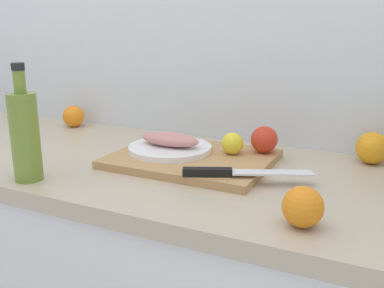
{
  "coord_description": "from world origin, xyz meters",
  "views": [
    {
      "loc": [
        0.68,
        -0.92,
        1.25
      ],
      "look_at": [
        0.22,
        0.04,
        0.95
      ],
      "focal_mm": 40.61,
      "sensor_mm": 36.0,
      "label": 1
    }
  ],
  "objects_px": {
    "chef_knife": "(231,172)",
    "white_plate": "(170,148)",
    "olive_oil_bottle": "(25,134)",
    "fish_fillet": "(170,139)",
    "orange_0": "(74,116)",
    "cutting_board": "(192,159)",
    "lemon_0": "(232,143)"
  },
  "relations": [
    {
      "from": "fish_fillet",
      "to": "orange_0",
      "type": "relative_size",
      "value": 2.23
    },
    {
      "from": "white_plate",
      "to": "lemon_0",
      "type": "relative_size",
      "value": 3.89
    },
    {
      "from": "fish_fillet",
      "to": "olive_oil_bottle",
      "type": "bearing_deg",
      "value": -126.72
    },
    {
      "from": "chef_knife",
      "to": "orange_0",
      "type": "bearing_deg",
      "value": 132.69
    },
    {
      "from": "fish_fillet",
      "to": "olive_oil_bottle",
      "type": "height_order",
      "value": "olive_oil_bottle"
    },
    {
      "from": "lemon_0",
      "to": "cutting_board",
      "type": "bearing_deg",
      "value": -148.17
    },
    {
      "from": "white_plate",
      "to": "fish_fillet",
      "type": "distance_m",
      "value": 0.03
    },
    {
      "from": "cutting_board",
      "to": "orange_0",
      "type": "distance_m",
      "value": 0.58
    },
    {
      "from": "chef_knife",
      "to": "lemon_0",
      "type": "height_order",
      "value": "lemon_0"
    },
    {
      "from": "cutting_board",
      "to": "white_plate",
      "type": "distance_m",
      "value": 0.07
    },
    {
      "from": "cutting_board",
      "to": "orange_0",
      "type": "xyz_separation_m",
      "value": [
        -0.55,
        0.19,
        0.03
      ]
    },
    {
      "from": "cutting_board",
      "to": "chef_knife",
      "type": "height_order",
      "value": "chef_knife"
    },
    {
      "from": "white_plate",
      "to": "orange_0",
      "type": "bearing_deg",
      "value": 159.44
    },
    {
      "from": "lemon_0",
      "to": "orange_0",
      "type": "height_order",
      "value": "lemon_0"
    },
    {
      "from": "fish_fillet",
      "to": "chef_knife",
      "type": "relative_size",
      "value": 0.6
    },
    {
      "from": "chef_knife",
      "to": "fish_fillet",
      "type": "bearing_deg",
      "value": 127.8
    },
    {
      "from": "fish_fillet",
      "to": "orange_0",
      "type": "xyz_separation_m",
      "value": [
        -0.48,
        0.18,
        -0.02
      ]
    },
    {
      "from": "chef_knife",
      "to": "olive_oil_bottle",
      "type": "distance_m",
      "value": 0.47
    },
    {
      "from": "olive_oil_bottle",
      "to": "orange_0",
      "type": "bearing_deg",
      "value": 119.83
    },
    {
      "from": "fish_fillet",
      "to": "olive_oil_bottle",
      "type": "relative_size",
      "value": 0.62
    },
    {
      "from": "chef_knife",
      "to": "white_plate",
      "type": "bearing_deg",
      "value": 127.8
    },
    {
      "from": "white_plate",
      "to": "lemon_0",
      "type": "xyz_separation_m",
      "value": [
        0.16,
        0.05,
        0.02
      ]
    },
    {
      "from": "olive_oil_bottle",
      "to": "chef_knife",
      "type": "bearing_deg",
      "value": 21.74
    },
    {
      "from": "white_plate",
      "to": "fish_fillet",
      "type": "relative_size",
      "value": 1.33
    },
    {
      "from": "orange_0",
      "to": "olive_oil_bottle",
      "type": "bearing_deg",
      "value": -60.17
    },
    {
      "from": "fish_fillet",
      "to": "cutting_board",
      "type": "bearing_deg",
      "value": -6.54
    },
    {
      "from": "orange_0",
      "to": "chef_knife",
      "type": "bearing_deg",
      "value": -22.9
    },
    {
      "from": "cutting_board",
      "to": "lemon_0",
      "type": "height_order",
      "value": "lemon_0"
    },
    {
      "from": "chef_knife",
      "to": "olive_oil_bottle",
      "type": "bearing_deg",
      "value": 177.33
    },
    {
      "from": "fish_fillet",
      "to": "chef_knife",
      "type": "height_order",
      "value": "fish_fillet"
    },
    {
      "from": "white_plate",
      "to": "olive_oil_bottle",
      "type": "distance_m",
      "value": 0.37
    },
    {
      "from": "white_plate",
      "to": "orange_0",
      "type": "xyz_separation_m",
      "value": [
        -0.48,
        0.18,
        0.01
      ]
    }
  ]
}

